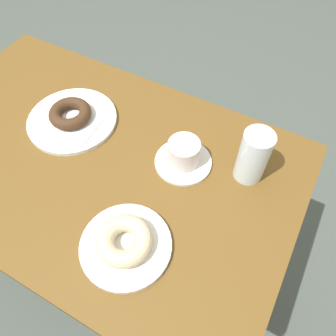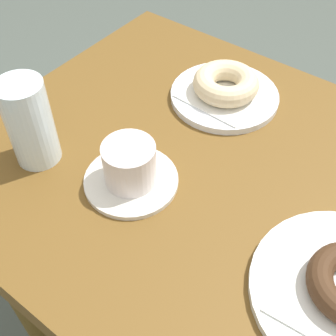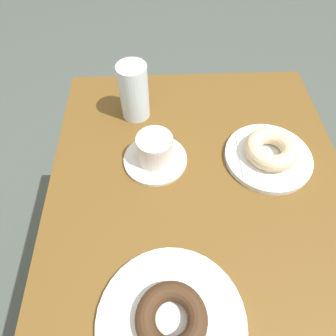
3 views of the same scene
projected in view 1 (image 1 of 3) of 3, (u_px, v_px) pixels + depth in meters
name	position (u px, v px, depth m)	size (l,w,h in m)	color
ground_plane	(124.00, 259.00, 1.43)	(6.00, 6.00, 0.00)	#48504A
table	(99.00, 181.00, 0.92)	(1.03, 0.64, 0.74)	brown
plate_sugar_ring	(126.00, 246.00, 0.68)	(0.19, 0.19, 0.01)	white
napkin_sugar_ring	(125.00, 244.00, 0.67)	(0.13, 0.13, 0.00)	white
donut_sugar_ring	(124.00, 241.00, 0.66)	(0.12, 0.12, 0.04)	beige
plate_chocolate_ring	(72.00, 120.00, 0.89)	(0.24, 0.24, 0.01)	white
napkin_chocolate_ring	(72.00, 118.00, 0.88)	(0.16, 0.16, 0.00)	white
donut_chocolate_ring	(70.00, 113.00, 0.87)	(0.11, 0.11, 0.03)	#412918
water_glass	(253.00, 156.00, 0.73)	(0.07, 0.07, 0.14)	silver
coffee_cup	(184.00, 155.00, 0.78)	(0.14, 0.14, 0.07)	silver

